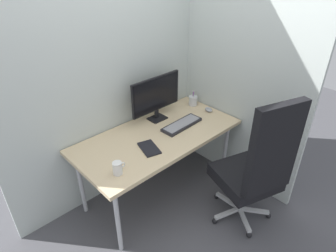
% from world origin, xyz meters
% --- Properties ---
extents(ground_plane, '(8.00, 8.00, 0.00)m').
position_xyz_m(ground_plane, '(0.00, 0.00, 0.00)').
color(ground_plane, '#4C4C51').
extents(wall_back, '(2.56, 0.04, 2.80)m').
position_xyz_m(wall_back, '(0.00, 0.41, 1.40)').
color(wall_back, '#B7C1BC').
rests_on(wall_back, ground_plane).
extents(wall_side_right, '(0.04, 1.75, 2.80)m').
position_xyz_m(wall_side_right, '(0.81, -0.14, 1.40)').
color(wall_side_right, '#B7C1BC').
rests_on(wall_side_right, ground_plane).
extents(desk, '(1.56, 0.76, 0.71)m').
position_xyz_m(desk, '(0.00, 0.00, 0.66)').
color(desk, '#D1B78C').
rests_on(desk, ground_plane).
extents(office_chair, '(0.61, 0.64, 1.29)m').
position_xyz_m(office_chair, '(0.32, -0.85, 0.64)').
color(office_chair, black).
rests_on(office_chair, ground_plane).
extents(monitor, '(0.58, 0.14, 0.44)m').
position_xyz_m(monitor, '(0.19, 0.23, 0.96)').
color(monitor, black).
rests_on(monitor, desk).
extents(keyboard, '(0.44, 0.17, 0.03)m').
position_xyz_m(keyboard, '(0.27, -0.04, 0.72)').
color(keyboard, black).
rests_on(keyboard, desk).
extents(mouse, '(0.09, 0.11, 0.04)m').
position_xyz_m(mouse, '(0.69, -0.03, 0.73)').
color(mouse, '#9EA0A5').
rests_on(mouse, desk).
extents(pen_holder, '(0.09, 0.09, 0.18)m').
position_xyz_m(pen_holder, '(0.68, 0.18, 0.76)').
color(pen_holder, silver).
rests_on(pen_holder, desk).
extents(notebook, '(0.19, 0.25, 0.01)m').
position_xyz_m(notebook, '(-0.21, -0.12, 0.71)').
color(notebook, black).
rests_on(notebook, desk).
extents(coffee_mug, '(0.11, 0.07, 0.11)m').
position_xyz_m(coffee_mug, '(-0.59, -0.20, 0.76)').
color(coffee_mug, white).
rests_on(coffee_mug, desk).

